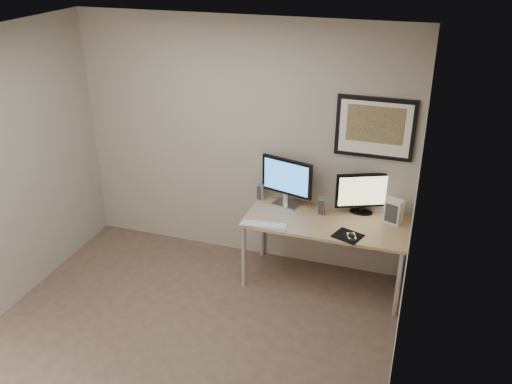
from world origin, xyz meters
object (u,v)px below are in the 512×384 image
at_px(speaker_right, 321,206).
at_px(keyboard, 263,225).
at_px(framed_art, 375,128).
at_px(monitor_large, 287,180).
at_px(desk, 326,227).
at_px(monitor_tv, 363,192).
at_px(fan_unit, 394,211).
at_px(speaker_left, 261,192).

distance_m(speaker_right, keyboard, 0.63).
height_order(framed_art, monitor_large, framed_art).
bearing_deg(speaker_right, desk, -61.56).
bearing_deg(monitor_large, desk, -9.15).
distance_m(monitor_tv, fan_unit, 0.36).
bearing_deg(speaker_left, framed_art, 24.69).
xyz_separation_m(framed_art, fan_unit, (0.27, -0.16, -0.77)).
relative_size(speaker_right, keyboard, 0.40).
bearing_deg(framed_art, speaker_left, -175.57).
bearing_deg(keyboard, speaker_right, 33.45).
xyz_separation_m(monitor_large, monitor_tv, (0.77, 0.07, -0.05)).
bearing_deg(keyboard, framed_art, 27.40).
xyz_separation_m(framed_art, monitor_large, (-0.82, -0.13, -0.61)).
bearing_deg(speaker_right, speaker_left, 164.34).
xyz_separation_m(monitor_large, speaker_left, (-0.29, 0.04, -0.20)).
bearing_deg(desk, monitor_tv, 42.59).
distance_m(framed_art, keyboard, 1.41).
bearing_deg(framed_art, keyboard, -146.20).
relative_size(framed_art, speaker_left, 4.15).
xyz_separation_m(framed_art, speaker_right, (-0.43, -0.21, -0.80)).
bearing_deg(framed_art, monitor_tv, -131.89).
relative_size(speaker_left, keyboard, 0.40).
bearing_deg(speaker_left, monitor_tv, 21.83).
height_order(desk, keyboard, keyboard).
bearing_deg(fan_unit, desk, -143.44).
height_order(keyboard, fan_unit, fan_unit).
relative_size(speaker_left, speaker_right, 0.98).
distance_m(desk, framed_art, 1.07).
relative_size(monitor_large, speaker_right, 3.02).
distance_m(desk, keyboard, 0.63).
height_order(desk, monitor_tv, monitor_tv).
bearing_deg(keyboard, monitor_tv, 26.34).
xyz_separation_m(desk, speaker_right, (-0.08, 0.12, 0.16)).
bearing_deg(speaker_left, keyboard, -49.75).
relative_size(framed_art, fan_unit, 3.07).
distance_m(speaker_left, speaker_right, 0.68).
bearing_deg(speaker_right, monitor_large, 162.48).
height_order(desk, monitor_large, monitor_large).
distance_m(monitor_large, speaker_right, 0.44).
xyz_separation_m(speaker_left, keyboard, (0.19, -0.53, -0.08)).
height_order(monitor_large, speaker_left, monitor_large).
xyz_separation_m(keyboard, fan_unit, (1.19, 0.45, 0.11)).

